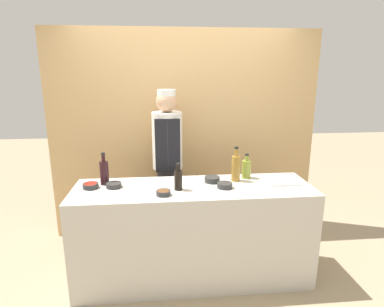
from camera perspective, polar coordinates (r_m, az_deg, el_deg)
ground_plane at (r=3.35m, az=0.23°, el=-20.90°), size 14.00×14.00×0.00m
cabinet_wall at (r=3.83m, az=-1.32°, el=3.34°), size 3.10×0.18×2.40m
counter at (r=3.11m, az=0.24°, el=-13.95°), size 2.17×0.65×0.92m
sauce_bowl_red at (r=3.02m, az=-17.59°, el=-5.45°), size 0.14×0.14×0.04m
sauce_bowl_yellow at (r=3.04m, az=3.61°, el=-4.57°), size 0.15×0.15×0.05m
sauce_bowl_green at (r=2.90m, az=5.85°, el=-5.60°), size 0.14×0.14×0.05m
sauce_bowl_brown at (r=2.73m, az=-5.10°, el=-6.94°), size 0.12×0.12×0.04m
sauce_bowl_white at (r=2.98m, az=-13.73°, el=-5.45°), size 0.14×0.14×0.04m
cutting_board at (r=3.16m, az=15.51°, el=-4.71°), size 0.28×0.26×0.02m
bottle_oil at (r=3.18m, az=9.63°, el=-2.65°), size 0.09×0.09×0.24m
bottle_wine at (r=3.06m, az=-15.34°, el=-3.19°), size 0.08×0.08×0.30m
bottle_vinegar at (r=3.07m, az=7.79°, el=-2.48°), size 0.08×0.08×0.34m
bottle_soy at (r=2.82m, az=-2.46°, el=-4.63°), size 0.07×0.07×0.24m
chef_center at (r=3.48m, az=-4.33°, el=-1.68°), size 0.32×0.32×1.75m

